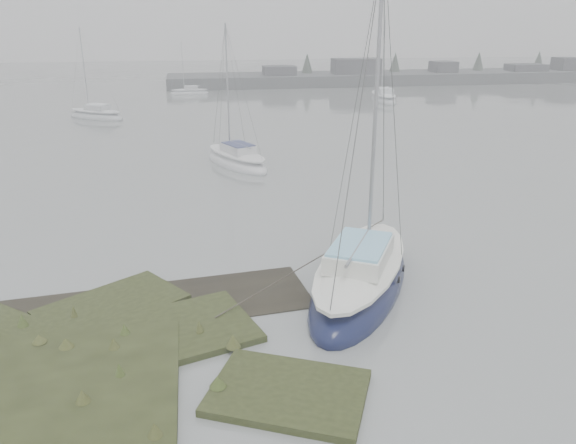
# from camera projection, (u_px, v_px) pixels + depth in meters

# --- Properties ---
(ground) EXTENTS (160.00, 160.00, 0.00)m
(ground) POSITION_uv_depth(u_px,v_px,m) (211.00, 137.00, 41.07)
(ground) COLOR slate
(ground) RESTS_ON ground
(far_shoreline) EXTENTS (60.00, 8.00, 4.15)m
(far_shoreline) POSITION_uv_depth(u_px,v_px,m) (403.00, 76.00, 74.60)
(far_shoreline) COLOR #4C4F51
(far_shoreline) RESTS_ON ground
(sailboat_main) EXTENTS (6.07, 8.04, 11.00)m
(sailboat_main) POSITION_uv_depth(u_px,v_px,m) (360.00, 279.00, 17.91)
(sailboat_main) COLOR #0D1233
(sailboat_main) RESTS_ON ground
(sailboat_white) EXTENTS (4.36, 6.35, 8.57)m
(sailboat_white) POSITION_uv_depth(u_px,v_px,m) (237.00, 161.00, 33.08)
(sailboat_white) COLOR silver
(sailboat_white) RESTS_ON ground
(sailboat_far_a) EXTENTS (5.74, 4.83, 8.05)m
(sailboat_far_a) POSITION_uv_depth(u_px,v_px,m) (96.00, 116.00, 48.39)
(sailboat_far_a) COLOR #A3A9AC
(sailboat_far_a) RESTS_ON ground
(sailboat_far_b) EXTENTS (2.52, 6.53, 9.05)m
(sailboat_far_b) POSITION_uv_depth(u_px,v_px,m) (383.00, 99.00, 58.40)
(sailboat_far_b) COLOR #9DA3A7
(sailboat_far_b) RESTS_ON ground
(sailboat_far_c) EXTENTS (4.43, 1.64, 6.16)m
(sailboat_far_c) POSITION_uv_depth(u_px,v_px,m) (189.00, 93.00, 63.75)
(sailboat_far_c) COLOR silver
(sailboat_far_c) RESTS_ON ground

